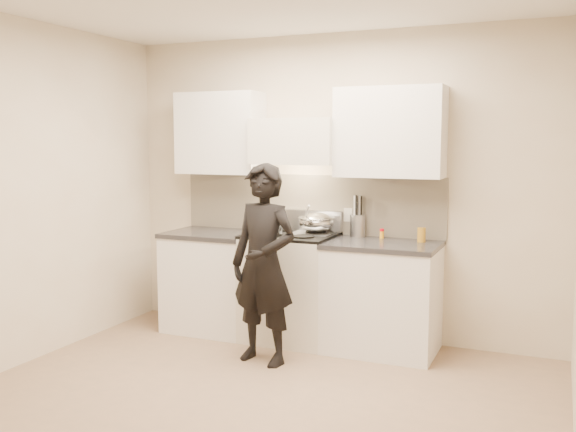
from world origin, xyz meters
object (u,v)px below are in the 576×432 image
at_px(stove, 291,286).
at_px(counter_right, 382,297).
at_px(wok, 316,222).
at_px(utensil_crock, 358,224).
at_px(person, 264,264).

height_order(stove, counter_right, stove).
height_order(stove, wok, wok).
bearing_deg(utensil_crock, person, -119.30).
distance_m(wok, person, 0.81).
xyz_separation_m(counter_right, utensil_crock, (-0.30, 0.25, 0.57)).
xyz_separation_m(utensil_crock, person, (-0.50, -0.88, -0.24)).
relative_size(counter_right, person, 0.58).
relative_size(counter_right, utensil_crock, 2.55).
bearing_deg(person, stove, 104.11).
relative_size(wok, person, 0.25).
bearing_deg(stove, utensil_crock, 24.63).
distance_m(counter_right, wok, 0.87).
height_order(stove, utensil_crock, utensil_crock).
xyz_separation_m(stove, wok, (0.20, 0.11, 0.57)).
height_order(counter_right, person, person).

